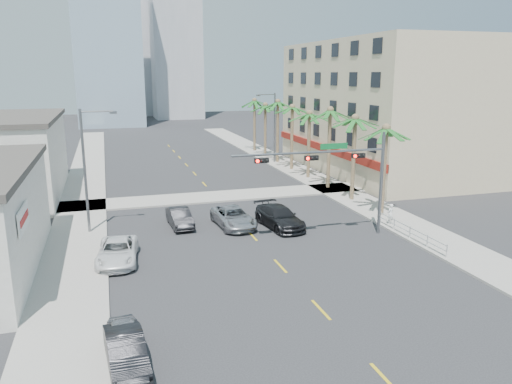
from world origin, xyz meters
TOP-DOWN VIEW (x-y plane):
  - ground at (0.00, 0.00)m, footprint 260.00×260.00m
  - sidewalk_right at (12.00, 20.00)m, footprint 4.00×120.00m
  - sidewalk_left at (-12.00, 20.00)m, footprint 4.00×120.00m
  - sidewalk_cross at (0.00, 22.00)m, footprint 80.00×4.00m
  - building_right at (21.99, 30.00)m, footprint 15.25×28.00m
  - tower_far_left at (-8.00, 95.00)m, footprint 14.00×14.00m
  - tower_far_center at (-3.00, 125.00)m, footprint 16.00×16.00m
  - traffic_signal_mast at (5.78, 7.95)m, footprint 11.12×0.54m
  - palm_tree_0 at (11.60, 12.00)m, footprint 4.80×4.80m
  - palm_tree_1 at (11.60, 17.20)m, footprint 4.80×4.80m
  - palm_tree_2 at (11.60, 22.40)m, footprint 4.80×4.80m
  - palm_tree_3 at (11.60, 27.60)m, footprint 4.80×4.80m
  - palm_tree_4 at (11.60, 32.80)m, footprint 4.80×4.80m
  - palm_tree_5 at (11.60, 38.00)m, footprint 4.80×4.80m
  - palm_tree_6 at (11.60, 43.20)m, footprint 4.80×4.80m
  - palm_tree_7 at (11.60, 48.40)m, footprint 4.80×4.80m
  - streetlight_left at (-11.00, 14.00)m, footprint 2.55×0.25m
  - streetlight_right at (11.00, 38.00)m, footprint 2.55×0.25m
  - guardrail at (10.30, 6.00)m, footprint 0.08×8.08m
  - car_parked_near at (-9.40, -3.36)m, footprint 1.69×3.78m
  - car_parked_mid at (-9.40, -4.35)m, footprint 1.79×4.27m
  - car_parked_far at (-9.40, 7.47)m, footprint 2.85×5.29m
  - car_lane_left at (-4.63, 13.82)m, footprint 1.72×4.32m
  - car_lane_center at (-0.73, 12.64)m, footprint 2.83×5.50m
  - car_lane_right at (2.56, 11.47)m, footprint 2.92×5.70m
  - pedestrian at (10.77, 9.35)m, footprint 0.68×0.59m

SIDE VIEW (x-z plane):
  - ground at x=0.00m, z-range 0.00..0.00m
  - sidewalk_right at x=12.00m, z-range 0.00..0.15m
  - sidewalk_left at x=-12.00m, z-range 0.00..0.15m
  - sidewalk_cross at x=0.00m, z-range 0.00..0.15m
  - car_parked_near at x=-9.40m, z-range 0.00..1.26m
  - guardrail at x=10.30m, z-range 0.17..1.17m
  - car_parked_mid at x=-9.40m, z-range 0.00..1.37m
  - car_lane_left at x=-4.63m, z-range 0.00..1.40m
  - car_parked_far at x=-9.40m, z-range 0.00..1.41m
  - car_lane_center at x=-0.73m, z-range 0.00..1.48m
  - car_lane_right at x=2.56m, z-range 0.00..1.58m
  - pedestrian at x=10.77m, z-range 0.15..1.73m
  - streetlight_left at x=-11.00m, z-range 0.56..9.56m
  - streetlight_right at x=11.00m, z-range 0.56..9.56m
  - traffic_signal_mast at x=5.78m, z-range 1.46..8.66m
  - palm_tree_0 at x=11.60m, z-range 3.18..10.98m
  - palm_tree_3 at x=11.60m, z-range 3.18..10.98m
  - palm_tree_6 at x=11.60m, z-range 3.18..10.98m
  - palm_tree_1 at x=11.60m, z-range 3.35..11.51m
  - palm_tree_4 at x=11.60m, z-range 3.35..11.51m
  - palm_tree_7 at x=11.60m, z-range 3.35..11.51m
  - building_right at x=21.99m, z-range 0.00..15.00m
  - palm_tree_2 at x=11.60m, z-range 3.52..12.04m
  - palm_tree_5 at x=11.60m, z-range 3.52..12.04m
  - tower_far_center at x=-3.00m, z-range 0.00..42.00m
  - tower_far_left at x=-8.00m, z-range 0.00..48.00m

